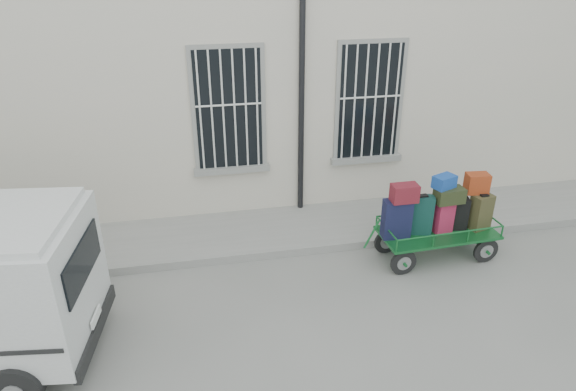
{
  "coord_description": "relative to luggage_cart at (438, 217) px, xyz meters",
  "views": [
    {
      "loc": [
        -1.13,
        -6.16,
        4.96
      ],
      "look_at": [
        0.31,
        1.0,
        1.39
      ],
      "focal_mm": 32.0,
      "sensor_mm": 36.0,
      "label": 1
    }
  ],
  "objects": [
    {
      "name": "luggage_cart",
      "position": [
        0.0,
        0.0,
        0.0
      ],
      "size": [
        2.37,
        1.0,
        1.55
      ],
      "rotation": [
        0.0,
        0.0,
        0.05
      ],
      "color": "black",
      "rests_on": "ground"
    },
    {
      "name": "sidewalk",
      "position": [
        -2.88,
        1.34,
        -0.73
      ],
      "size": [
        24.0,
        1.7,
        0.15
      ],
      "primitive_type": "cube",
      "color": "gray",
      "rests_on": "ground"
    },
    {
      "name": "ground",
      "position": [
        -2.88,
        -0.86,
        -0.81
      ],
      "size": [
        80.0,
        80.0,
        0.0
      ],
      "primitive_type": "plane",
      "color": "slate",
      "rests_on": "ground"
    },
    {
      "name": "building",
      "position": [
        -2.88,
        4.64,
        2.19
      ],
      "size": [
        24.0,
        5.15,
        6.0
      ],
      "color": "beige",
      "rests_on": "ground"
    }
  ]
}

